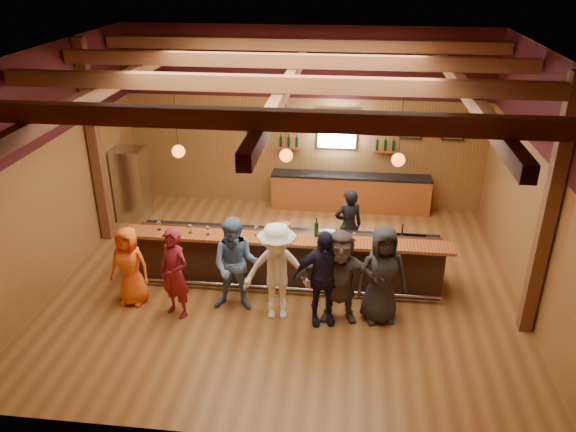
{
  "coord_description": "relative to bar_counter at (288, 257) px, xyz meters",
  "views": [
    {
      "loc": [
        1.15,
        -9.55,
        6.04
      ],
      "look_at": [
        0.0,
        0.3,
        1.35
      ],
      "focal_mm": 35.0,
      "sensor_mm": 36.0,
      "label": 1
    }
  ],
  "objects": [
    {
      "name": "room",
      "position": [
        -0.02,
        -0.09,
        2.69
      ],
      "size": [
        9.04,
        9.0,
        4.52
      ],
      "color": "brown",
      "rests_on": "ground"
    },
    {
      "name": "bar_counter",
      "position": [
        0.0,
        0.0,
        0.0
      ],
      "size": [
        6.3,
        1.07,
        1.11
      ],
      "color": "black",
      "rests_on": "ground"
    },
    {
      "name": "back_bar_cabinet",
      "position": [
        1.18,
        3.57,
        -0.05
      ],
      "size": [
        4.0,
        0.52,
        0.95
      ],
      "color": "brown",
      "rests_on": "ground"
    },
    {
      "name": "window",
      "position": [
        0.78,
        3.8,
        1.53
      ],
      "size": [
        0.95,
        0.09,
        0.95
      ],
      "color": "silver",
      "rests_on": "room"
    },
    {
      "name": "framed_pictures",
      "position": [
        1.65,
        3.79,
        1.58
      ],
      "size": [
        5.35,
        0.05,
        0.45
      ],
      "color": "black",
      "rests_on": "room"
    },
    {
      "name": "wine_shelves",
      "position": [
        0.78,
        3.73,
        1.1
      ],
      "size": [
        3.0,
        0.18,
        0.3
      ],
      "color": "brown",
      "rests_on": "room"
    },
    {
      "name": "pendant_lights",
      "position": [
        -0.02,
        -0.15,
        2.19
      ],
      "size": [
        4.24,
        0.24,
        1.37
      ],
      "color": "black",
      "rests_on": "room"
    },
    {
      "name": "stainless_fridge",
      "position": [
        -4.12,
        2.45,
        0.38
      ],
      "size": [
        0.7,
        0.7,
        1.8
      ],
      "primitive_type": "cube",
      "color": "silver",
      "rests_on": "ground"
    },
    {
      "name": "customer_orange",
      "position": [
        -2.82,
        -1.13,
        0.26
      ],
      "size": [
        0.8,
        0.56,
        1.56
      ],
      "primitive_type": "imported",
      "rotation": [
        0.0,
        0.0,
        -0.09
      ],
      "color": "orange",
      "rests_on": "ground"
    },
    {
      "name": "customer_redvest",
      "position": [
        -1.86,
        -1.43,
        0.34
      ],
      "size": [
        0.75,
        0.65,
        1.73
      ],
      "primitive_type": "imported",
      "rotation": [
        0.0,
        0.0,
        -0.47
      ],
      "color": "maroon",
      "rests_on": "ground"
    },
    {
      "name": "customer_denim",
      "position": [
        -0.82,
        -1.11,
        0.39
      ],
      "size": [
        0.9,
        0.7,
        1.83
      ],
      "primitive_type": "imported",
      "rotation": [
        0.0,
        0.0,
        -0.01
      ],
      "color": "#5276A4",
      "rests_on": "ground"
    },
    {
      "name": "customer_white",
      "position": [
        -0.05,
        -1.27,
        0.41
      ],
      "size": [
        1.28,
        0.84,
        1.86
      ],
      "primitive_type": "imported",
      "rotation": [
        0.0,
        0.0,
        0.12
      ],
      "color": "white",
      "rests_on": "ground"
    },
    {
      "name": "customer_navy",
      "position": [
        0.76,
        -1.34,
        0.38
      ],
      "size": [
        1.13,
        0.66,
        1.81
      ],
      "primitive_type": "imported",
      "rotation": [
        0.0,
        0.0,
        0.21
      ],
      "color": "black",
      "rests_on": "ground"
    },
    {
      "name": "customer_brown",
      "position": [
        1.06,
        -1.22,
        0.36
      ],
      "size": [
        1.65,
        0.58,
        1.76
      ],
      "primitive_type": "imported",
      "rotation": [
        0.0,
        0.0,
        0.04
      ],
      "color": "#514541",
      "rests_on": "ground"
    },
    {
      "name": "customer_dark",
      "position": [
        1.79,
        -1.14,
        0.39
      ],
      "size": [
        1.0,
        0.77,
        1.83
      ],
      "primitive_type": "imported",
      "rotation": [
        0.0,
        0.0,
        0.23
      ],
      "color": "#252426",
      "rests_on": "ground"
    },
    {
      "name": "bartender",
      "position": [
        1.17,
        0.93,
        0.3
      ],
      "size": [
        0.68,
        0.54,
        1.64
      ],
      "primitive_type": "imported",
      "rotation": [
        0.0,
        0.0,
        3.42
      ],
      "color": "black",
      "rests_on": "ground"
    },
    {
      "name": "ice_bucket",
      "position": [
        -0.03,
        -0.19,
        0.71
      ],
      "size": [
        0.22,
        0.22,
        0.24
      ],
      "primitive_type": "cylinder",
      "color": "brown",
      "rests_on": "bar_counter"
    },
    {
      "name": "bottle_a",
      "position": [
        0.57,
        -0.18,
        0.74
      ],
      "size": [
        0.08,
        0.08,
        0.38
      ],
      "color": "black",
      "rests_on": "bar_counter"
    },
    {
      "name": "bottle_b",
      "position": [
        1.08,
        -0.17,
        0.72
      ],
      "size": [
        0.07,
        0.07,
        0.33
      ],
      "color": "black",
      "rests_on": "bar_counter"
    },
    {
      "name": "glass_a",
      "position": [
        -2.5,
        -0.26,
        0.72
      ],
      "size": [
        0.08,
        0.08,
        0.19
      ],
      "color": "silver",
      "rests_on": "bar_counter"
    },
    {
      "name": "glass_b",
      "position": [
        -1.86,
        -0.32,
        0.72
      ],
      "size": [
        0.08,
        0.08,
        0.18
      ],
      "color": "silver",
      "rests_on": "bar_counter"
    },
    {
      "name": "glass_c",
      "position": [
        -1.51,
        -0.35,
        0.72
      ],
      "size": [
        0.08,
        0.08,
        0.18
      ],
      "color": "silver",
      "rests_on": "bar_counter"
    },
    {
      "name": "glass_d",
      "position": [
        -1.04,
        -0.33,
        0.72
      ],
      "size": [
        0.08,
        0.08,
        0.18
      ],
      "color": "silver",
      "rests_on": "bar_counter"
    },
    {
      "name": "glass_e",
      "position": [
        -0.58,
        -0.27,
        0.73
      ],
      "size": [
        0.09,
        0.09,
        0.2
      ],
      "color": "silver",
      "rests_on": "bar_counter"
    },
    {
      "name": "glass_f",
      "position": [
        1.03,
        -0.29,
        0.71
      ],
      "size": [
        0.08,
        0.08,
        0.17
      ],
      "color": "silver",
      "rests_on": "bar_counter"
    },
    {
      "name": "glass_g",
      "position": [
        1.28,
        -0.26,
        0.7
      ],
      "size": [
        0.07,
        0.07,
        0.16
      ],
      "color": "silver",
      "rests_on": "bar_counter"
    },
    {
      "name": "glass_h",
      "position": [
        1.77,
        -0.29,
        0.72
      ],
      "size": [
        0.08,
        0.08,
        0.19
      ],
      "color": "silver",
      "rests_on": "bar_counter"
    }
  ]
}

